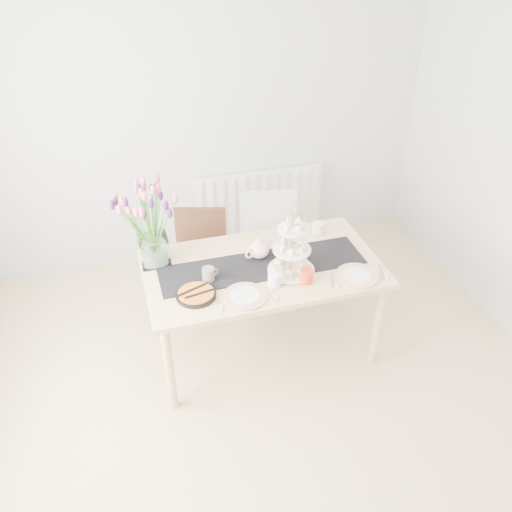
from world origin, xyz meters
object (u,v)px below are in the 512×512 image
object	(u,v)px
mug_orange	(307,276)
cream_jug	(318,228)
cake_stand	(292,255)
plate_left	(245,296)
tulip_vase	(149,213)
chair_brown	(201,252)
plate_right	(357,276)
chair_white	(269,240)
mug_white	(274,280)
tart_tin	(196,294)
dining_table	(262,275)
radiator	(259,202)
teapot	(259,249)
mug_grey	(208,275)

from	to	relation	value
mug_orange	cream_jug	bearing A→B (deg)	-4.90
cake_stand	plate_left	world-z (taller)	cake_stand
tulip_vase	mug_orange	distance (m)	1.10
chair_brown	plate_right	xyz separation A→B (m)	(0.87, -0.98, 0.29)
chair_white	plate_right	world-z (taller)	chair_white
chair_white	mug_white	xyz separation A→B (m)	(-0.24, -0.86, 0.27)
tart_tin	chair_white	bearing A→B (deg)	47.81
chair_brown	cream_jug	world-z (taller)	cream_jug
dining_table	chair_brown	world-z (taller)	chair_brown
cream_jug	plate_left	distance (m)	0.92
radiator	chair_white	bearing A→B (deg)	-100.69
chair_white	tart_tin	world-z (taller)	chair_white
tart_tin	mug_white	bearing A→B (deg)	-4.09
radiator	tulip_vase	size ratio (longest dim) A/B	1.70
radiator	dining_table	xyz separation A→B (m)	(-0.39, -1.39, 0.22)
tart_tin	mug_orange	world-z (taller)	mug_orange
tart_tin	mug_orange	distance (m)	0.72
teapot	mug_orange	size ratio (longest dim) A/B	2.34
chair_white	mug_grey	world-z (taller)	chair_white
radiator	mug_orange	size ratio (longest dim) A/B	12.43
radiator	mug_white	xyz separation A→B (m)	(-0.39, -1.63, 0.35)
tart_tin	mug_white	size ratio (longest dim) A/B	2.77
plate_right	mug_grey	bearing A→B (deg)	166.03
cream_jug	mug_orange	xyz separation A→B (m)	(-0.29, -0.53, 0.00)
cake_stand	chair_brown	bearing A→B (deg)	120.01
radiator	chair_brown	xyz separation A→B (m)	(-0.69, -0.71, 0.02)
tulip_vase	mug_orange	world-z (taller)	tulip_vase
chair_brown	mug_grey	bearing A→B (deg)	-80.73
tart_tin	mug_orange	bearing A→B (deg)	-4.33
chair_brown	cake_stand	distance (m)	1.02
mug_grey	mug_orange	distance (m)	0.64
chair_brown	chair_white	size ratio (longest dim) A/B	0.90
radiator	tart_tin	bearing A→B (deg)	-119.17
radiator	mug_white	bearing A→B (deg)	-103.39
tulip_vase	plate_right	bearing A→B (deg)	-23.56
cream_jug	plate_left	size ratio (longest dim) A/B	0.32
radiator	plate_right	distance (m)	1.72
radiator	dining_table	world-z (taller)	same
chair_white	teapot	distance (m)	0.64
chair_brown	mug_white	bearing A→B (deg)	-55.92
tulip_vase	plate_left	xyz separation A→B (m)	(0.49, -0.55, -0.38)
radiator	cream_jug	bearing A→B (deg)	-83.74
chair_brown	tulip_vase	distance (m)	0.89
tulip_vase	tart_tin	distance (m)	0.62
teapot	plate_left	distance (m)	0.45
dining_table	plate_left	bearing A→B (deg)	-124.35
radiator	mug_orange	xyz separation A→B (m)	(-0.17, -1.65, 0.35)
dining_table	mug_orange	world-z (taller)	mug_orange
radiator	mug_orange	world-z (taller)	mug_orange
chair_white	tart_tin	bearing A→B (deg)	-120.91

